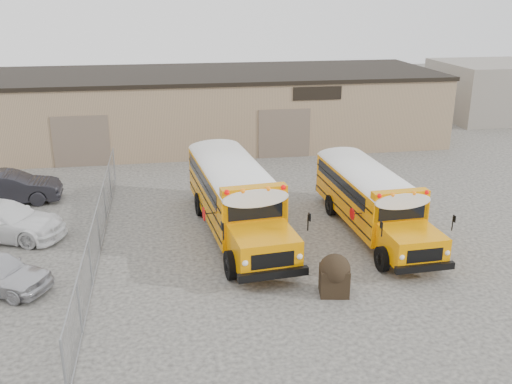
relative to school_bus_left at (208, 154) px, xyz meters
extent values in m
plane|color=#32302D|center=(1.06, -10.29, -1.73)|extent=(120.00, 120.00, 0.00)
cube|color=#997E5E|center=(1.06, 9.71, 0.52)|extent=(30.00, 10.00, 4.50)
cube|color=black|center=(1.06, 9.71, 2.82)|extent=(30.20, 10.20, 0.25)
cube|color=black|center=(7.06, 4.69, 2.17)|extent=(3.00, 0.08, 0.80)
cube|color=brown|center=(-6.94, 4.69, -0.23)|extent=(3.20, 0.08, 3.00)
cube|color=brown|center=(5.06, 4.69, -0.23)|extent=(3.20, 0.08, 3.00)
cylinder|color=gray|center=(-4.94, -16.29, -0.83)|extent=(0.07, 0.07, 1.80)
cylinder|color=gray|center=(-4.94, -13.29, -0.83)|extent=(0.07, 0.07, 1.80)
cylinder|color=gray|center=(-4.94, -10.29, -0.83)|extent=(0.07, 0.07, 1.80)
cylinder|color=gray|center=(-4.94, -7.29, -0.83)|extent=(0.07, 0.07, 1.80)
cylinder|color=gray|center=(-4.94, -4.29, -0.83)|extent=(0.07, 0.07, 1.80)
cylinder|color=gray|center=(-4.94, -1.29, -0.83)|extent=(0.07, 0.07, 1.80)
cylinder|color=gray|center=(-4.94, 1.71, -0.83)|extent=(0.07, 0.07, 1.80)
cylinder|color=gray|center=(-4.94, -7.29, 0.05)|extent=(0.05, 18.00, 0.05)
cylinder|color=gray|center=(-4.94, -7.29, -1.68)|extent=(0.05, 18.00, 0.05)
cube|color=gray|center=(-4.94, -7.29, -0.83)|extent=(0.02, 18.00, 1.70)
cube|color=gray|center=(25.06, 13.71, 0.47)|extent=(10.00, 8.00, 4.40)
cube|color=orange|center=(-0.04, 0.44, -0.17)|extent=(3.27, 7.88, 2.07)
cube|color=orange|center=(0.45, -4.48, -0.63)|extent=(2.43, 2.43, 1.16)
cube|color=black|center=(0.34, -3.35, 0.41)|extent=(2.06, 0.27, 0.76)
cube|color=white|center=(-0.04, 0.44, 1.01)|extent=(3.28, 7.96, 0.40)
cube|color=orange|center=(0.31, -3.12, 1.04)|extent=(2.51, 0.75, 0.36)
sphere|color=#E50705|center=(-0.72, -3.46, 1.16)|extent=(0.20, 0.20, 0.20)
sphere|color=#E50705|center=(1.39, -3.25, 1.16)|extent=(0.20, 0.20, 0.20)
sphere|color=orange|center=(-0.14, -3.40, 1.16)|extent=(0.20, 0.20, 0.20)
sphere|color=orange|center=(0.81, -3.31, 1.16)|extent=(0.20, 0.20, 0.20)
cube|color=black|center=(0.57, -5.66, -1.09)|extent=(2.48, 0.47, 0.28)
cube|color=black|center=(-0.43, 4.31, -1.09)|extent=(2.48, 0.45, 0.28)
cube|color=black|center=(-0.04, 0.44, -0.25)|extent=(3.30, 7.73, 0.06)
cube|color=black|center=(-0.07, 0.74, 0.41)|extent=(3.18, 6.68, 0.63)
cylinder|color=black|center=(-0.76, -4.49, -1.21)|extent=(0.39, 1.07, 1.05)
cylinder|color=black|center=(1.63, -4.25, -1.21)|extent=(0.39, 1.07, 1.05)
cylinder|color=black|center=(-1.39, 1.85, -1.21)|extent=(0.39, 1.07, 1.05)
cylinder|color=black|center=(1.00, 2.09, -1.21)|extent=(0.39, 1.07, 1.05)
cylinder|color=#BF0505|center=(-1.49, -2.34, -0.05)|extent=(0.09, 0.56, 0.56)
cube|color=orange|center=(6.03, -1.05, -0.34)|extent=(2.55, 6.94, 1.85)
cube|color=orange|center=(6.23, -5.46, -0.75)|extent=(2.07, 2.07, 1.04)
cube|color=black|center=(6.18, -4.46, 0.18)|extent=(1.85, 0.13, 0.68)
cube|color=white|center=(6.03, -1.05, 0.72)|extent=(2.55, 7.01, 0.36)
cube|color=orange|center=(6.17, -4.25, 0.75)|extent=(2.23, 0.55, 0.32)
sphere|color=#E50705|center=(5.24, -4.50, 0.85)|extent=(0.18, 0.18, 0.18)
sphere|color=#E50705|center=(7.13, -4.42, 0.85)|extent=(0.18, 0.18, 0.18)
sphere|color=orange|center=(5.76, -4.47, 0.85)|extent=(0.18, 0.18, 0.18)
sphere|color=orange|center=(6.61, -4.44, 0.85)|extent=(0.18, 0.18, 0.18)
cube|color=black|center=(6.27, -6.53, -1.16)|extent=(2.21, 0.29, 0.25)
cube|color=black|center=(5.88, 2.42, -1.16)|extent=(2.21, 0.28, 0.25)
cube|color=black|center=(6.03, -1.05, -0.41)|extent=(2.58, 6.80, 0.05)
cube|color=black|center=(6.02, -0.78, 0.18)|extent=(2.53, 5.86, 0.56)
cylinder|color=black|center=(5.15, -5.41, -1.26)|extent=(0.29, 0.95, 0.94)
cylinder|color=black|center=(7.29, -5.32, -1.26)|extent=(0.29, 0.95, 0.94)
cylinder|color=black|center=(4.90, 0.27, -1.26)|extent=(0.29, 0.95, 0.94)
cylinder|color=black|center=(7.05, 0.36, -1.26)|extent=(0.29, 0.95, 0.94)
cylinder|color=#BF0505|center=(4.61, -3.46, -0.23)|extent=(0.05, 0.51, 0.50)
cube|color=black|center=(3.17, -12.16, -1.25)|extent=(1.10, 1.02, 0.96)
sphere|color=black|center=(3.17, -12.16, -0.82)|extent=(1.06, 1.06, 1.06)
imported|color=white|center=(-8.97, -5.34, -0.98)|extent=(5.62, 3.81, 1.51)
imported|color=black|center=(-9.70, -1.10, -0.95)|extent=(4.84, 1.89, 1.57)
camera|label=1|loc=(-2.23, -28.57, 7.90)|focal=40.00mm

